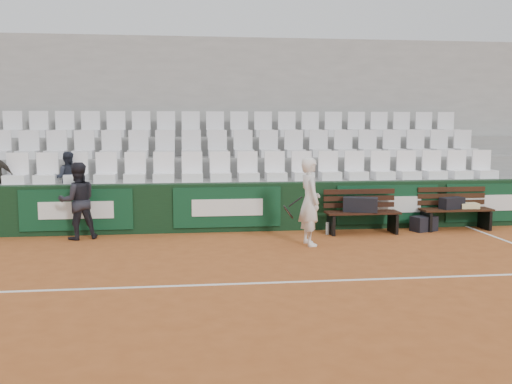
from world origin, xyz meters
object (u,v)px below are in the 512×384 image
(sports_bag_left, at_px, (360,205))
(ball_kid, at_px, (78,201))
(sports_bag_right, at_px, (452,203))
(sports_bag_ground, at_px, (424,224))
(water_bottle_far, at_px, (393,227))
(tennis_player, at_px, (310,201))
(spectator_c, at_px, (67,156))
(water_bottle_near, at_px, (327,228))
(bench_right, at_px, (456,219))
(bench_left, at_px, (362,222))

(sports_bag_left, bearing_deg, ball_kid, 178.64)
(sports_bag_right, xyz_separation_m, sports_bag_ground, (-0.62, -0.05, -0.41))
(water_bottle_far, relative_size, tennis_player, 0.14)
(tennis_player, height_order, spectator_c, spectator_c)
(sports_bag_left, relative_size, ball_kid, 0.46)
(water_bottle_near, distance_m, tennis_player, 1.29)
(bench_right, height_order, water_bottle_far, bench_right)
(water_bottle_far, bearing_deg, bench_left, 179.09)
(bench_right, distance_m, water_bottle_near, 2.82)
(ball_kid, bearing_deg, water_bottle_near, 158.46)
(sports_bag_left, height_order, sports_bag_right, sports_bag_left)
(sports_bag_right, xyz_separation_m, ball_kid, (-7.60, -0.04, 0.18))
(ball_kid, bearing_deg, tennis_player, 146.20)
(bench_left, distance_m, water_bottle_near, 0.74)
(bench_left, xyz_separation_m, spectator_c, (-6.00, 1.11, 1.32))
(bench_right, height_order, sports_bag_ground, bench_right)
(bench_right, distance_m, tennis_player, 3.61)
(sports_bag_ground, bearing_deg, water_bottle_near, -176.50)
(sports_bag_left, relative_size, water_bottle_near, 2.75)
(tennis_player, bearing_deg, ball_kid, 166.05)
(bench_left, distance_m, ball_kid, 5.65)
(sports_bag_right, distance_m, tennis_player, 3.48)
(bench_left, distance_m, sports_bag_right, 2.02)
(sports_bag_right, bearing_deg, bench_left, -175.64)
(tennis_player, relative_size, spectator_c, 1.48)
(tennis_player, relative_size, ball_kid, 1.09)
(bench_right, xyz_separation_m, sports_bag_ground, (-0.72, -0.06, -0.07))
(water_bottle_near, xyz_separation_m, water_bottle_far, (1.39, 0.02, -0.01))
(water_bottle_far, height_order, ball_kid, ball_kid)
(water_bottle_far, relative_size, ball_kid, 0.15)
(bench_left, height_order, ball_kid, ball_kid)
(bench_left, relative_size, sports_bag_right, 2.93)
(bench_right, distance_m, water_bottle_far, 1.44)
(bench_left, bearing_deg, sports_bag_ground, 4.13)
(sports_bag_right, height_order, water_bottle_near, sports_bag_right)
(sports_bag_ground, xyz_separation_m, water_bottle_far, (-0.70, -0.11, -0.04))
(sports_bag_left, relative_size, tennis_player, 0.42)
(sports_bag_right, xyz_separation_m, tennis_player, (-3.29, -1.11, 0.24))
(spectator_c, bearing_deg, sports_bag_right, 168.42)
(bench_right, height_order, sports_bag_left, sports_bag_left)
(sports_bag_left, xyz_separation_m, sports_bag_ground, (1.41, 0.11, -0.44))
(bench_right, bearing_deg, tennis_player, -161.77)
(bench_right, bearing_deg, sports_bag_right, -175.97)
(bench_right, xyz_separation_m, tennis_player, (-3.39, -1.12, 0.58))
(water_bottle_near, bearing_deg, sports_bag_left, 1.11)
(bench_left, bearing_deg, tennis_player, -143.74)
(sports_bag_left, height_order, ball_kid, ball_kid)
(bench_left, height_order, sports_bag_ground, bench_left)
(bench_left, distance_m, bench_right, 2.09)
(sports_bag_ground, relative_size, spectator_c, 0.46)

